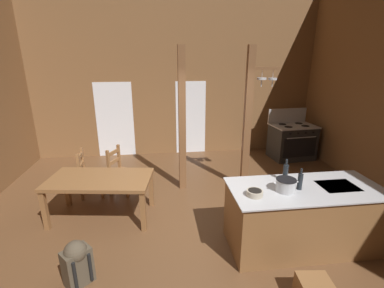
{
  "coord_description": "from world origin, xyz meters",
  "views": [
    {
      "loc": [
        -0.54,
        -3.65,
        2.68
      ],
      "look_at": [
        0.03,
        0.8,
        1.23
      ],
      "focal_mm": 25.33,
      "sensor_mm": 36.0,
      "label": 1
    }
  ],
  "objects_px": {
    "ladderback_chair_near_window": "(121,171)",
    "stockpot_on_counter": "(286,185)",
    "dining_table": "(100,183)",
    "bottle_short_on_counter": "(300,181)",
    "backpack": "(77,262)",
    "ladderback_chair_by_post": "(89,174)",
    "mixing_bowl_on_counter": "(255,193)",
    "stove_range": "(292,141)",
    "bottle_tall_on_counter": "(285,172)",
    "step_stool": "(314,288)",
    "kitchen_island": "(302,217)"
  },
  "relations": [
    {
      "from": "bottle_tall_on_counter",
      "to": "mixing_bowl_on_counter",
      "type": "bearing_deg",
      "value": -146.83
    },
    {
      "from": "step_stool",
      "to": "ladderback_chair_by_post",
      "type": "relative_size",
      "value": 0.41
    },
    {
      "from": "bottle_tall_on_counter",
      "to": "kitchen_island",
      "type": "bearing_deg",
      "value": -52.56
    },
    {
      "from": "backpack",
      "to": "bottle_short_on_counter",
      "type": "height_order",
      "value": "bottle_short_on_counter"
    },
    {
      "from": "dining_table",
      "to": "ladderback_chair_near_window",
      "type": "relative_size",
      "value": 1.91
    },
    {
      "from": "ladderback_chair_by_post",
      "to": "bottle_short_on_counter",
      "type": "xyz_separation_m",
      "value": [
        3.3,
        -2.02,
        0.61
      ]
    },
    {
      "from": "stove_range",
      "to": "ladderback_chair_near_window",
      "type": "distance_m",
      "value": 4.65
    },
    {
      "from": "stockpot_on_counter",
      "to": "mixing_bowl_on_counter",
      "type": "height_order",
      "value": "stockpot_on_counter"
    },
    {
      "from": "ladderback_chair_by_post",
      "to": "bottle_short_on_counter",
      "type": "bearing_deg",
      "value": -31.45
    },
    {
      "from": "ladderback_chair_near_window",
      "to": "ladderback_chair_by_post",
      "type": "xyz_separation_m",
      "value": [
        -0.6,
        -0.07,
        0.0
      ]
    },
    {
      "from": "stove_range",
      "to": "ladderback_chair_by_post",
      "type": "relative_size",
      "value": 1.39
    },
    {
      "from": "mixing_bowl_on_counter",
      "to": "bottle_tall_on_counter",
      "type": "height_order",
      "value": "bottle_tall_on_counter"
    },
    {
      "from": "ladderback_chair_by_post",
      "to": "dining_table",
      "type": "bearing_deg",
      "value": -65.5
    },
    {
      "from": "kitchen_island",
      "to": "step_stool",
      "type": "relative_size",
      "value": 5.55
    },
    {
      "from": "stove_range",
      "to": "bottle_short_on_counter",
      "type": "relative_size",
      "value": 4.3
    },
    {
      "from": "ladderback_chair_near_window",
      "to": "stockpot_on_counter",
      "type": "xyz_separation_m",
      "value": [
        2.49,
        -2.11,
        0.57
      ]
    },
    {
      "from": "stockpot_on_counter",
      "to": "dining_table",
      "type": "bearing_deg",
      "value": 156.14
    },
    {
      "from": "bottle_short_on_counter",
      "to": "kitchen_island",
      "type": "bearing_deg",
      "value": 13.79
    },
    {
      "from": "stove_range",
      "to": "bottle_tall_on_counter",
      "type": "distance_m",
      "value": 3.74
    },
    {
      "from": "bottle_tall_on_counter",
      "to": "stockpot_on_counter",
      "type": "bearing_deg",
      "value": -113.96
    },
    {
      "from": "mixing_bowl_on_counter",
      "to": "bottle_short_on_counter",
      "type": "height_order",
      "value": "bottle_short_on_counter"
    },
    {
      "from": "step_stool",
      "to": "bottle_tall_on_counter",
      "type": "height_order",
      "value": "bottle_tall_on_counter"
    },
    {
      "from": "dining_table",
      "to": "bottle_short_on_counter",
      "type": "height_order",
      "value": "bottle_short_on_counter"
    },
    {
      "from": "backpack",
      "to": "mixing_bowl_on_counter",
      "type": "bearing_deg",
      "value": 5.41
    },
    {
      "from": "step_stool",
      "to": "mixing_bowl_on_counter",
      "type": "relative_size",
      "value": 1.81
    },
    {
      "from": "stove_range",
      "to": "backpack",
      "type": "relative_size",
      "value": 2.21
    },
    {
      "from": "ladderback_chair_near_window",
      "to": "kitchen_island",
      "type": "bearing_deg",
      "value": -35.96
    },
    {
      "from": "stove_range",
      "to": "mixing_bowl_on_counter",
      "type": "height_order",
      "value": "stove_range"
    },
    {
      "from": "backpack",
      "to": "mixing_bowl_on_counter",
      "type": "height_order",
      "value": "mixing_bowl_on_counter"
    },
    {
      "from": "stockpot_on_counter",
      "to": "backpack",
      "type": "bearing_deg",
      "value": -173.94
    },
    {
      "from": "kitchen_island",
      "to": "stove_range",
      "type": "bearing_deg",
      "value": 65.58
    },
    {
      "from": "mixing_bowl_on_counter",
      "to": "backpack",
      "type": "bearing_deg",
      "value": -174.59
    },
    {
      "from": "kitchen_island",
      "to": "ladderback_chair_near_window",
      "type": "distance_m",
      "value": 3.5
    },
    {
      "from": "dining_table",
      "to": "bottle_short_on_counter",
      "type": "bearing_deg",
      "value": -21.87
    },
    {
      "from": "ladderback_chair_by_post",
      "to": "bottle_tall_on_counter",
      "type": "distance_m",
      "value": 3.71
    },
    {
      "from": "mixing_bowl_on_counter",
      "to": "stove_range",
      "type": "bearing_deg",
      "value": 56.62
    },
    {
      "from": "stove_range",
      "to": "step_stool",
      "type": "height_order",
      "value": "stove_range"
    },
    {
      "from": "step_stool",
      "to": "stockpot_on_counter",
      "type": "relative_size",
      "value": 1.14
    },
    {
      "from": "ladderback_chair_by_post",
      "to": "mixing_bowl_on_counter",
      "type": "distance_m",
      "value": 3.41
    },
    {
      "from": "stockpot_on_counter",
      "to": "kitchen_island",
      "type": "bearing_deg",
      "value": 9.38
    },
    {
      "from": "ladderback_chair_by_post",
      "to": "bottle_short_on_counter",
      "type": "relative_size",
      "value": 3.09
    },
    {
      "from": "stockpot_on_counter",
      "to": "mixing_bowl_on_counter",
      "type": "bearing_deg",
      "value": -170.78
    },
    {
      "from": "backpack",
      "to": "bottle_tall_on_counter",
      "type": "bearing_deg",
      "value": 11.97
    },
    {
      "from": "backpack",
      "to": "bottle_tall_on_counter",
      "type": "relative_size",
      "value": 1.79
    },
    {
      "from": "dining_table",
      "to": "bottle_short_on_counter",
      "type": "xyz_separation_m",
      "value": [
        2.91,
        -1.17,
        0.41
      ]
    },
    {
      "from": "stove_range",
      "to": "backpack",
      "type": "bearing_deg",
      "value": -140.46
    },
    {
      "from": "ladderback_chair_by_post",
      "to": "bottle_short_on_counter",
      "type": "height_order",
      "value": "bottle_short_on_counter"
    },
    {
      "from": "dining_table",
      "to": "ladderback_chair_near_window",
      "type": "height_order",
      "value": "ladderback_chair_near_window"
    },
    {
      "from": "kitchen_island",
      "to": "bottle_tall_on_counter",
      "type": "xyz_separation_m",
      "value": [
        -0.2,
        0.26,
        0.6
      ]
    },
    {
      "from": "backpack",
      "to": "stockpot_on_counter",
      "type": "height_order",
      "value": "stockpot_on_counter"
    }
  ]
}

